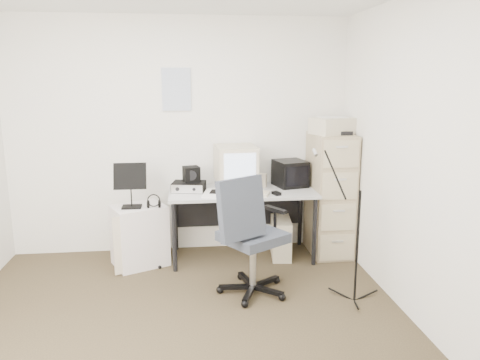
{
  "coord_description": "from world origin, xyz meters",
  "views": [
    {
      "loc": [
        0.06,
        -3.22,
        1.87
      ],
      "look_at": [
        0.55,
        0.95,
        0.95
      ],
      "focal_mm": 35.0,
      "sensor_mm": 36.0,
      "label": 1
    }
  ],
  "objects": [
    {
      "name": "pc_tower",
      "position": [
        1.04,
        1.42,
        0.2
      ],
      "size": [
        0.25,
        0.46,
        0.41
      ],
      "primitive_type": "cube",
      "rotation": [
        0.0,
        0.0,
        -0.12
      ],
      "color": "#BCB293",
      "rests_on": "floor"
    },
    {
      "name": "radio_speaker",
      "position": [
        0.11,
        1.51,
        0.9
      ],
      "size": [
        0.19,
        0.18,
        0.16
      ],
      "primitive_type": "cube",
      "rotation": [
        0.0,
        0.0,
        0.24
      ],
      "color": "black",
      "rests_on": "radio_receiver"
    },
    {
      "name": "papers",
      "position": [
        0.35,
        1.31,
        0.74
      ],
      "size": [
        0.3,
        0.37,
        0.02
      ],
      "primitive_type": "cube",
      "rotation": [
        0.0,
        0.0,
        -0.22
      ],
      "color": "white",
      "rests_on": "desk"
    },
    {
      "name": "crt_monitor",
      "position": [
        0.58,
        1.55,
        0.96
      ],
      "size": [
        0.44,
        0.46,
        0.45
      ],
      "primitive_type": "cube",
      "rotation": [
        0.0,
        0.0,
        0.08
      ],
      "color": "#BCB293",
      "rests_on": "desk"
    },
    {
      "name": "keyboard",
      "position": [
        0.63,
        1.29,
        0.74
      ],
      "size": [
        0.53,
        0.33,
        0.03
      ],
      "primitive_type": "cube",
      "rotation": [
        0.0,
        0.0,
        -0.33
      ],
      "color": "#BCB293",
      "rests_on": "desk"
    },
    {
      "name": "wall_front",
      "position": [
        0.0,
        -1.8,
        1.25
      ],
      "size": [
        3.6,
        0.02,
        2.5
      ],
      "primitive_type": "cube",
      "color": "white",
      "rests_on": "ground"
    },
    {
      "name": "wall_back",
      "position": [
        0.0,
        1.8,
        1.25
      ],
      "size": [
        3.6,
        0.02,
        2.5
      ],
      "primitive_type": "cube",
      "color": "white",
      "rests_on": "ground"
    },
    {
      "name": "floor",
      "position": [
        0.0,
        0.0,
        -0.01
      ],
      "size": [
        3.6,
        3.6,
        0.01
      ],
      "primitive_type": "cube",
      "color": "#332B1C",
      "rests_on": "ground"
    },
    {
      "name": "filing_cabinet",
      "position": [
        1.58,
        1.48,
        0.65
      ],
      "size": [
        0.4,
        0.6,
        1.3
      ],
      "primitive_type": "cube",
      "color": "tan",
      "rests_on": "floor"
    },
    {
      "name": "headphones",
      "position": [
        -0.26,
        1.29,
        0.66
      ],
      "size": [
        0.16,
        0.16,
        0.03
      ],
      "primitive_type": "torus",
      "rotation": [
        0.0,
        0.0,
        0.11
      ],
      "color": "black",
      "rests_on": "side_cart"
    },
    {
      "name": "printer",
      "position": [
        1.58,
        1.46,
        1.38
      ],
      "size": [
        0.51,
        0.43,
        0.17
      ],
      "primitive_type": "cube",
      "rotation": [
        0.0,
        0.0,
        0.37
      ],
      "color": "#BCB293",
      "rests_on": "filing_cabinet"
    },
    {
      "name": "mouse",
      "position": [
        0.95,
        1.22,
        0.74
      ],
      "size": [
        0.09,
        0.11,
        0.03
      ],
      "primitive_type": "cube",
      "rotation": [
        0.0,
        0.0,
        0.34
      ],
      "color": "black",
      "rests_on": "desk"
    },
    {
      "name": "radio_receiver",
      "position": [
        0.08,
        1.48,
        0.78
      ],
      "size": [
        0.37,
        0.29,
        0.09
      ],
      "primitive_type": "cube",
      "rotation": [
        0.0,
        0.0,
        -0.19
      ],
      "color": "black",
      "rests_on": "desk"
    },
    {
      "name": "crt_tv",
      "position": [
        1.17,
        1.59,
        0.87
      ],
      "size": [
        0.37,
        0.38,
        0.28
      ],
      "primitive_type": "cube",
      "rotation": [
        0.0,
        0.0,
        0.24
      ],
      "color": "black",
      "rests_on": "desk"
    },
    {
      "name": "mic_stand",
      "position": [
        1.47,
        0.35,
        0.63
      ],
      "size": [
        0.02,
        0.02,
        1.27
      ],
      "primitive_type": "cylinder",
      "rotation": [
        0.0,
        0.0,
        1.61
      ],
      "color": "black",
      "rests_on": "floor"
    },
    {
      "name": "wall_right",
      "position": [
        1.8,
        0.0,
        1.25
      ],
      "size": [
        0.02,
        3.6,
        2.5
      ],
      "primitive_type": "cube",
      "color": "white",
      "rests_on": "ground"
    },
    {
      "name": "office_chair",
      "position": [
        0.62,
        0.59,
        0.54
      ],
      "size": [
        0.87,
        0.87,
        1.09
      ],
      "primitive_type": "cube",
      "rotation": [
        0.0,
        0.0,
        0.57
      ],
      "color": "#383F4B",
      "rests_on": "floor"
    },
    {
      "name": "wall_calendar",
      "position": [
        -0.02,
        1.79,
        1.75
      ],
      "size": [
        0.3,
        0.02,
        0.44
      ],
      "primitive_type": "cube",
      "color": "white",
      "rests_on": "wall_back"
    },
    {
      "name": "side_cart",
      "position": [
        -0.43,
        1.37,
        0.31
      ],
      "size": [
        0.62,
        0.57,
        0.62
      ],
      "primitive_type": "cube",
      "rotation": [
        0.0,
        0.0,
        0.43
      ],
      "color": "silver",
      "rests_on": "floor"
    },
    {
      "name": "desk",
      "position": [
        0.63,
        1.45,
        0.36
      ],
      "size": [
        1.5,
        0.7,
        0.73
      ],
      "primitive_type": "cube",
      "color": "#A9A9A9",
      "rests_on": "floor"
    },
    {
      "name": "desk_speaker",
      "position": [
        0.87,
        1.57,
        0.8
      ],
      "size": [
        0.1,
        0.1,
        0.14
      ],
      "primitive_type": "cube",
      "rotation": [
        0.0,
        0.0,
        -0.35
      ],
      "color": "beige",
      "rests_on": "desk"
    },
    {
      "name": "music_stand",
      "position": [
        -0.48,
        1.32,
        0.85
      ],
      "size": [
        0.35,
        0.25,
        0.46
      ],
      "primitive_type": "cube",
      "rotation": [
        0.0,
        0.0,
        -0.31
      ],
      "color": "black",
      "rests_on": "side_cart"
    }
  ]
}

